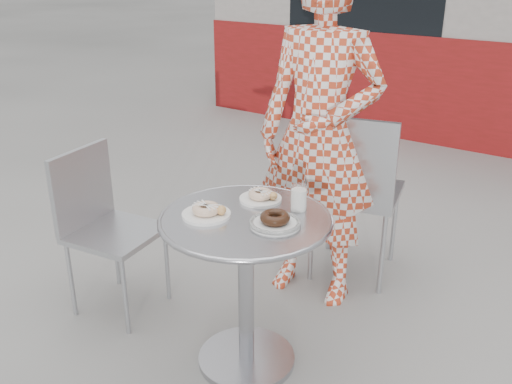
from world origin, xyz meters
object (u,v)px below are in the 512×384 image
Objects in this scene: chair_far at (354,224)px; plate_checker at (275,221)px; milk_cup at (299,199)px; plate_far at (261,196)px; plate_near at (207,211)px; bistro_table at (246,255)px; seated_person at (320,136)px; chair_left at (117,262)px.

chair_far is 1.09m from plate_checker.
chair_far is 0.95m from milk_cup.
plate_near is at bearing -109.49° from plate_far.
bistro_table is 1.02m from chair_far.
seated_person is 9.55× the size of plate_far.
plate_far is at bearing 71.73° from chair_far.
bistro_table is 0.86× the size of chair_left.
plate_far reaches higher than bistro_table.
bistro_table is at bearing -178.19° from plate_checker.
chair_left reaches higher than bistro_table.
plate_near is 0.28m from plate_checker.
milk_cup is (0.11, -0.81, 0.47)m from chair_far.
plate_near and plate_checker have the same top height.
chair_left is at bearing -142.09° from seated_person.
seated_person reaches higher than plate_near.
plate_far is 0.89× the size of plate_checker.
seated_person is 8.77× the size of plate_near.
plate_checker is 1.89× the size of milk_cup.
plate_far is 0.27m from plate_near.
plate_checker is (0.93, 0.02, 0.48)m from chair_left.
bistro_table is 0.84m from chair_left.
plate_far is (0.75, 0.19, 0.48)m from chair_left.
seated_person is 8.48× the size of plate_checker.
plate_checker is (0.19, -0.69, -0.13)m from seated_person.
chair_far is 1.15× the size of chair_left.
plate_checker is (0.14, 0.00, 0.19)m from bistro_table.
chair_far is 0.65m from seated_person.
chair_far reaches higher than chair_left.
chair_far reaches higher than milk_cup.
plate_checker reaches higher than bistro_table.
milk_cup is (0.93, 0.19, 0.51)m from chair_left.
milk_cup is at bearing 43.98° from plate_near.
milk_cup is (0.19, -0.52, -0.10)m from seated_person.
plate_checker is (0.27, 0.09, -0.00)m from plate_near.
chair_far is at bearing 88.09° from bistro_table.
seated_person is 0.79m from plate_near.
seated_person is 0.54m from plate_far.
plate_near is at bearing -103.54° from chair_left.
milk_cup is (0.00, 0.18, 0.03)m from plate_checker.
chair_left is 1.08m from milk_cup.
chair_left is (-0.79, -0.01, -0.29)m from bistro_table.
plate_near reaches higher than plate_far.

